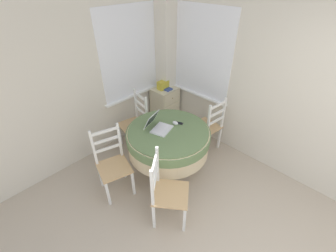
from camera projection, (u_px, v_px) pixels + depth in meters
name	position (u px, v px, depth m)	size (l,w,h in m)	color
corner_room_shell	(190.00, 89.00, 3.02)	(4.19, 5.23, 2.55)	beige
round_dining_table	(168.00, 139.00, 3.23)	(1.19, 1.19, 0.76)	#4C3D2D
laptop	(158.00, 126.00, 3.14)	(0.37, 0.40, 0.23)	silver
computer_mouse	(175.00, 123.00, 3.24)	(0.06, 0.09, 0.05)	white
cell_phone	(179.00, 123.00, 3.27)	(0.09, 0.13, 0.01)	black
dining_chair_near_back_window	(135.00, 123.00, 3.80)	(0.48, 0.47, 0.99)	tan
dining_chair_near_right_window	(208.00, 127.00, 3.72)	(0.44, 0.45, 0.99)	tan
dining_chair_camera_near	(167.00, 192.00, 2.64)	(0.57, 0.57, 0.99)	tan
dining_chair_left_flank	(113.00, 164.00, 3.01)	(0.50, 0.51, 0.99)	tan
corner_cabinet	(165.00, 106.00, 4.42)	(0.47, 0.42, 0.77)	beige
storage_box	(163.00, 85.00, 4.13)	(0.20, 0.12, 0.15)	gold
book_on_cabinet	(166.00, 88.00, 4.16)	(0.13, 0.24, 0.02)	#33478C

